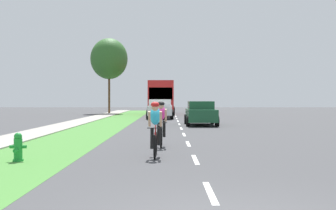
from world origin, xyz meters
The scene contains 11 objects.
ground_plane centered at (0.00, 20.00, 0.00)m, with size 120.00×120.00×0.00m, color #424244.
grass_verge centered at (-4.72, 20.00, 0.00)m, with size 3.00×70.00×0.01m, color #478438.
sidewalk_concrete centered at (-7.15, 20.00, 0.00)m, with size 1.86×70.00×0.10m, color #9E998E.
lane_markings_center centered at (0.00, 24.00, 0.00)m, with size 0.12×53.80×0.01m.
fire_hydrant_green centered at (-4.72, 5.66, 0.37)m, with size 0.44×0.38×0.76m.
cyclist_lead centered at (-1.11, 6.50, 0.81)m, with size 0.42×1.72×1.58m.
cyclist_trailing centered at (-0.98, 9.08, 0.81)m, with size 0.42×1.72×1.58m.
sedan_dark_green centered at (1.34, 21.09, 0.77)m, with size 1.98×4.30×1.52m.
pickup_white centered at (-1.41, 29.92, 0.83)m, with size 2.22×5.10×1.64m.
bus_red centered at (-1.45, 40.19, 1.98)m, with size 2.78×11.60×3.48m.
street_tree_far centered at (-7.53, 42.47, 6.30)m, with size 4.26×4.26×8.65m.
Camera 1 is at (-0.74, -5.31, 1.65)m, focal length 44.41 mm.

